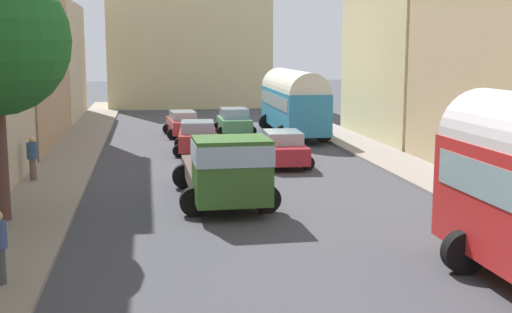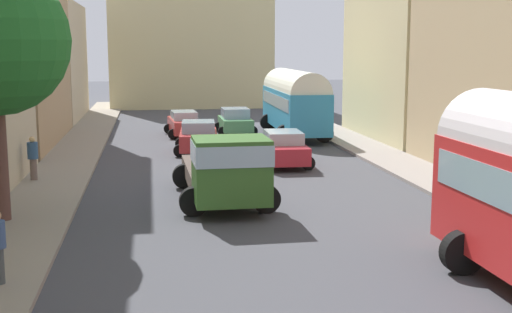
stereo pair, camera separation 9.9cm
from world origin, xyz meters
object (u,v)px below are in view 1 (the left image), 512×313
at_px(cargo_truck_0, 226,168).
at_px(car_2, 283,148).
at_px(car_0, 198,137).
at_px(pedestrian_2, 32,157).
at_px(car_3, 234,121).
at_px(parked_bus_1, 293,100).
at_px(car_1, 183,123).

height_order(cargo_truck_0, car_2, cargo_truck_0).
relative_size(car_0, pedestrian_2, 2.22).
relative_size(cargo_truck_0, car_3, 1.89).
height_order(car_0, car_3, car_0).
bearing_deg(car_0, pedestrian_2, -136.18).
distance_m(parked_bus_1, car_2, 10.18).
height_order(car_0, car_1, car_0).
distance_m(cargo_truck_0, car_0, 11.29).
bearing_deg(car_1, car_3, 9.71).
distance_m(car_2, pedestrian_2, 10.46).
bearing_deg(parked_bus_1, car_3, 156.88).
relative_size(cargo_truck_0, pedestrian_2, 3.89).
bearing_deg(car_0, car_3, 68.96).
relative_size(car_0, car_1, 0.94).
relative_size(parked_bus_1, car_0, 2.40).
bearing_deg(parked_bus_1, car_0, -136.84).
relative_size(car_1, car_2, 1.05).
bearing_deg(parked_bus_1, cargo_truck_0, -109.34).
relative_size(parked_bus_1, car_1, 2.26).
height_order(cargo_truck_0, pedestrian_2, cargo_truck_0).
xyz_separation_m(car_0, car_3, (2.71, 7.06, -0.02)).
height_order(cargo_truck_0, car_0, cargo_truck_0).
bearing_deg(pedestrian_2, car_0, 43.82).
xyz_separation_m(cargo_truck_0, car_0, (-0.08, 11.28, -0.46)).
xyz_separation_m(parked_bus_1, car_2, (-2.59, -9.75, -1.36)).
bearing_deg(car_2, car_1, 109.67).
height_order(car_1, car_2, car_2).
bearing_deg(pedestrian_2, cargo_truck_0, -35.07).
xyz_separation_m(car_0, pedestrian_2, (-6.76, -6.48, 0.22)).
bearing_deg(cargo_truck_0, car_0, 90.41).
distance_m(cargo_truck_0, car_1, 17.83).
distance_m(parked_bus_1, car_0, 8.36).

